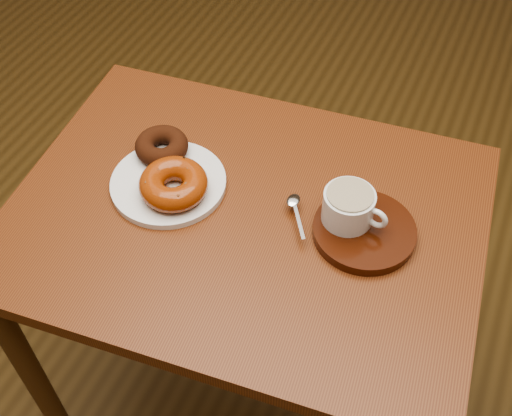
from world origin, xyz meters
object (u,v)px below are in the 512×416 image
at_px(cafe_table, 246,254).
at_px(saucer, 364,231).
at_px(donut_plate, 168,183).
at_px(coffee_cup, 349,207).

xyz_separation_m(cafe_table, saucer, (0.20, 0.03, 0.13)).
height_order(donut_plate, coffee_cup, coffee_cup).
relative_size(donut_plate, coffee_cup, 1.82).
bearing_deg(cafe_table, coffee_cup, 9.03).
bearing_deg(cafe_table, saucer, 4.81).
relative_size(cafe_table, saucer, 5.01).
bearing_deg(coffee_cup, cafe_table, -157.10).
xyz_separation_m(donut_plate, coffee_cup, (0.31, 0.04, 0.04)).
bearing_deg(coffee_cup, saucer, -3.64).
relative_size(donut_plate, saucer, 1.20).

